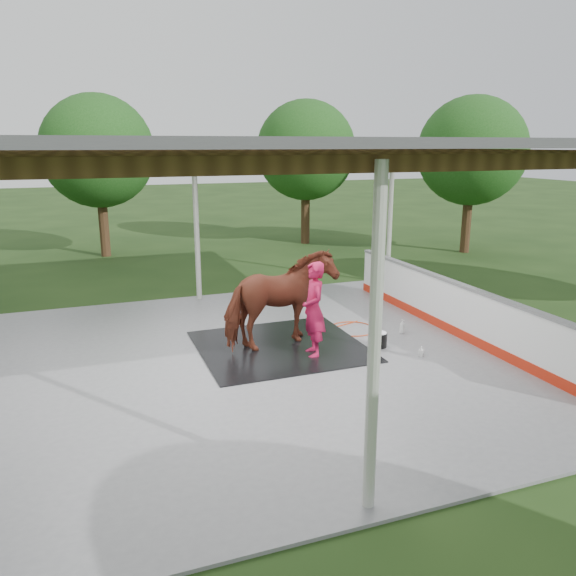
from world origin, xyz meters
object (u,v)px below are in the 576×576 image
object	(u,v)px
horse	(280,300)
wash_bucket	(379,339)
handler	(314,309)
dasher_board	(454,309)

from	to	relation	value
horse	wash_bucket	bearing A→B (deg)	-125.31
horse	handler	world-z (taller)	horse
handler	wash_bucket	xyz separation A→B (m)	(1.43, -0.04, -0.77)
wash_bucket	horse	bearing A→B (deg)	159.96
dasher_board	horse	size ratio (longest dim) A/B	3.52
handler	wash_bucket	world-z (taller)	handler
handler	wash_bucket	size ratio (longest dim) A/B	5.65
dasher_board	wash_bucket	bearing A→B (deg)	-174.60
dasher_board	horse	bearing A→B (deg)	172.47
dasher_board	horse	distance (m)	3.87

